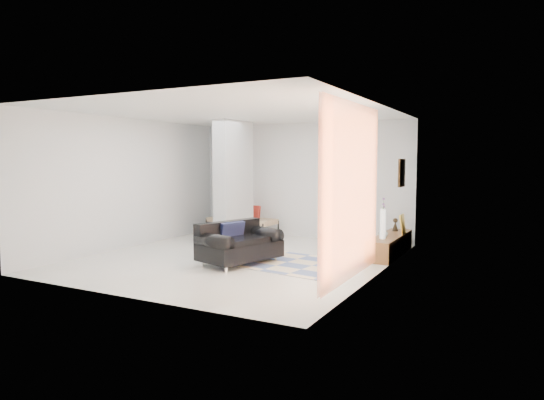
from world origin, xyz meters
The scene contains 17 objects.
floor centered at (0.00, 0.00, 0.00)m, with size 6.00×6.00×0.00m, color silver.
ceiling centered at (0.00, 0.00, 2.80)m, with size 6.00×6.00×0.00m, color white.
wall_back centered at (0.00, 3.00, 1.40)m, with size 6.00×6.00×0.00m, color silver.
wall_front centered at (0.00, -3.00, 1.40)m, with size 6.00×6.00×0.00m, color silver.
wall_left centered at (-2.75, 0.00, 1.40)m, with size 6.00×6.00×0.00m, color silver.
wall_right centered at (2.75, 0.00, 1.40)m, with size 6.00×6.00×0.00m, color silver.
partition_column centered at (-1.10, 1.60, 1.40)m, with size 0.35×1.20×2.80m, color #ABAFB2.
hallway_door centered at (-2.10, 2.96, 1.02)m, with size 0.85×0.06×2.04m, color silver.
curtain centered at (2.67, -1.15, 1.45)m, with size 2.55×2.55×0.00m, color #FF7B43.
wall_art centered at (2.72, 1.70, 1.65)m, with size 0.04×0.45×0.55m, color #3C2510.
media_console centered at (2.52, 1.70, 0.20)m, with size 0.45×2.00×0.80m.
loveseat centered at (0.23, -0.38, 0.36)m, with size 1.26×1.67×0.76m.
daybed centered at (-1.42, 2.48, 0.42)m, with size 1.79×0.86×0.77m.
area_rug centered at (1.02, 0.07, 0.01)m, with size 2.57×1.71×0.01m, color beige.
cylinder_lamp centered at (2.50, 1.19, 0.68)m, with size 0.10×0.10×0.57m, color silver.
bronze_figurine centered at (2.47, 2.32, 0.54)m, with size 0.14×0.14×0.27m, color black, non-canonical shape.
vase centered at (2.47, 1.34, 0.50)m, with size 0.19×0.19×0.20m, color silver.
Camera 1 is at (4.88, -7.89, 1.90)m, focal length 32.00 mm.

